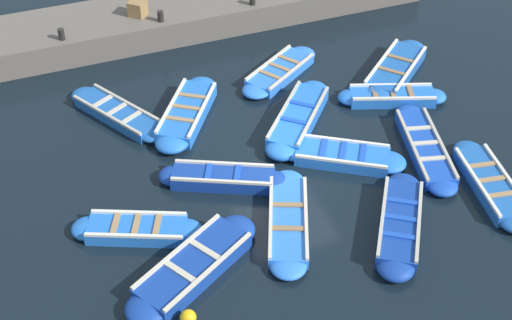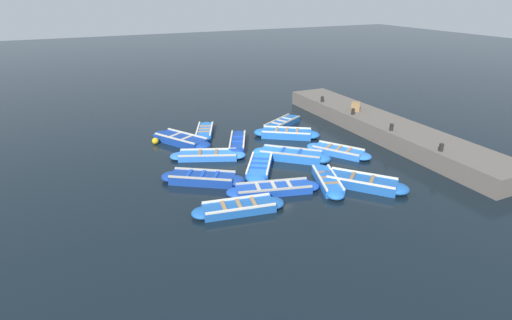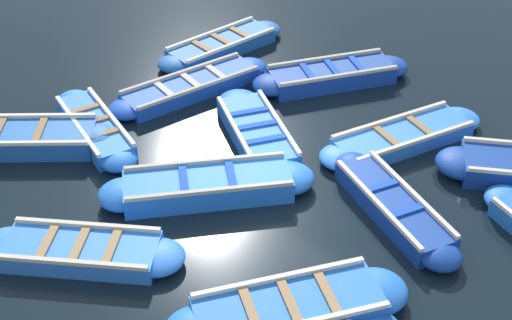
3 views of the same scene
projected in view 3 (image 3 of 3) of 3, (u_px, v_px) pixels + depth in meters
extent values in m
plane|color=black|center=(285.00, 184.00, 12.85)|extent=(120.00, 120.00, 0.00)
cube|color=#1947B7|center=(191.00, 87.00, 15.35)|extent=(3.16, 1.60, 0.30)
ellipsoid|color=#1947B7|center=(248.00, 67.00, 16.07)|extent=(0.98, 0.96, 0.30)
ellipsoid|color=#1947B7|center=(128.00, 109.00, 14.63)|extent=(0.98, 0.96, 0.30)
cube|color=#B2AD9E|center=(181.00, 73.00, 15.49)|extent=(2.90, 0.84, 0.07)
cube|color=#B2AD9E|center=(200.00, 87.00, 14.99)|extent=(2.90, 0.84, 0.07)
cube|color=beige|center=(216.00, 72.00, 15.55)|extent=(0.33, 0.76, 0.04)
cube|color=beige|center=(190.00, 80.00, 15.25)|extent=(0.33, 0.76, 0.04)
cube|color=beige|center=(164.00, 89.00, 14.95)|extent=(0.33, 0.76, 0.04)
cube|color=navy|center=(332.00, 76.00, 15.68)|extent=(2.80, 2.28, 0.37)
ellipsoid|color=navy|center=(388.00, 67.00, 16.01)|extent=(1.20, 1.19, 0.37)
ellipsoid|color=navy|center=(272.00, 85.00, 15.36)|extent=(1.20, 1.19, 0.37)
cube|color=#B2AD9E|center=(325.00, 58.00, 15.88)|extent=(2.29, 1.55, 0.07)
cube|color=#B2AD9E|center=(340.00, 76.00, 15.23)|extent=(2.29, 1.55, 0.07)
cube|color=#1947B7|center=(357.00, 64.00, 15.70)|extent=(0.56, 0.75, 0.04)
cube|color=#1947B7|center=(332.00, 67.00, 15.56)|extent=(0.56, 0.75, 0.04)
cube|color=#1947B7|center=(307.00, 71.00, 15.43)|extent=(0.56, 0.75, 0.04)
cube|color=blue|center=(81.00, 251.00, 11.22)|extent=(2.13, 2.55, 0.29)
ellipsoid|color=blue|center=(157.00, 257.00, 11.11)|extent=(1.21, 1.22, 0.29)
ellipsoid|color=blue|center=(7.00, 246.00, 11.32)|extent=(1.21, 1.22, 0.29)
cube|color=beige|center=(88.00, 225.00, 11.45)|extent=(1.38, 2.04, 0.07)
cube|color=beige|center=(71.00, 262.00, 10.76)|extent=(1.38, 2.04, 0.07)
cube|color=#9E7A51|center=(112.00, 246.00, 11.07)|extent=(0.77, 0.57, 0.04)
cube|color=#9E7A51|center=(80.00, 244.00, 11.12)|extent=(0.77, 0.57, 0.04)
cube|color=#9E7A51|center=(47.00, 241.00, 11.16)|extent=(0.77, 0.57, 0.04)
cube|color=blue|center=(402.00, 138.00, 13.80)|extent=(2.92, 1.92, 0.28)
ellipsoid|color=blue|center=(458.00, 119.00, 14.32)|extent=(1.13, 1.11, 0.28)
ellipsoid|color=blue|center=(342.00, 157.00, 13.28)|extent=(1.13, 1.11, 0.28)
cube|color=beige|center=(390.00, 120.00, 14.00)|extent=(2.55, 1.13, 0.07)
cube|color=beige|center=(417.00, 141.00, 13.40)|extent=(2.55, 1.13, 0.07)
cube|color=olive|center=(420.00, 125.00, 13.85)|extent=(0.44, 0.80, 0.04)
cube|color=olive|center=(387.00, 136.00, 13.56)|extent=(0.44, 0.80, 0.04)
cube|color=#1E59AD|center=(221.00, 46.00, 16.91)|extent=(2.77, 1.32, 0.31)
ellipsoid|color=#1E59AD|center=(264.00, 30.00, 17.61)|extent=(0.97, 0.95, 0.31)
ellipsoid|color=#1E59AD|center=(176.00, 63.00, 16.21)|extent=(0.97, 0.95, 0.31)
cube|color=silver|center=(211.00, 33.00, 17.04)|extent=(2.58, 0.52, 0.07)
cube|color=silver|center=(232.00, 45.00, 16.55)|extent=(2.58, 0.52, 0.07)
cube|color=#9E7A51|center=(240.00, 32.00, 17.10)|extent=(0.27, 0.79, 0.04)
cube|color=#9E7A51|center=(221.00, 39.00, 16.80)|extent=(0.27, 0.79, 0.04)
cube|color=#9E7A51|center=(202.00, 46.00, 16.51)|extent=(0.27, 0.79, 0.04)
cube|color=blue|center=(257.00, 133.00, 13.91)|extent=(2.11, 2.57, 0.31)
ellipsoid|color=blue|center=(239.00, 102.00, 14.85)|extent=(1.23, 1.24, 0.31)
ellipsoid|color=blue|center=(278.00, 168.00, 12.98)|extent=(1.23, 1.24, 0.31)
cube|color=silver|center=(235.00, 128.00, 13.69)|extent=(1.34, 2.06, 0.07)
cube|color=silver|center=(278.00, 121.00, 13.91)|extent=(1.34, 2.06, 0.07)
cube|color=#1947B7|center=(249.00, 112.00, 14.21)|extent=(0.79, 0.57, 0.04)
cube|color=#1947B7|center=(257.00, 125.00, 13.81)|extent=(0.79, 0.57, 0.04)
cube|color=#1947B7|center=(265.00, 139.00, 13.41)|extent=(0.79, 0.57, 0.04)
ellipsoid|color=blue|center=(507.00, 200.00, 12.23)|extent=(1.02, 1.04, 0.31)
cube|color=#1E59AD|center=(21.00, 139.00, 13.68)|extent=(2.61, 2.80, 0.37)
ellipsoid|color=#1E59AD|center=(94.00, 138.00, 13.70)|extent=(1.35, 1.36, 0.37)
cube|color=silver|center=(25.00, 116.00, 13.94)|extent=(1.86, 2.14, 0.07)
cube|color=silver|center=(12.00, 143.00, 13.17)|extent=(1.86, 2.14, 0.07)
cube|color=olive|center=(40.00, 130.00, 13.57)|extent=(0.78, 0.70, 0.04)
ellipsoid|color=navy|center=(462.00, 163.00, 13.03)|extent=(1.31, 1.32, 0.39)
cube|color=blue|center=(95.00, 128.00, 14.03)|extent=(1.55, 2.57, 0.31)
ellipsoid|color=blue|center=(74.00, 100.00, 14.89)|extent=(0.91, 0.92, 0.31)
ellipsoid|color=blue|center=(119.00, 160.00, 13.18)|extent=(0.91, 0.92, 0.31)
cube|color=silver|center=(77.00, 125.00, 13.78)|extent=(0.88, 2.30, 0.07)
cube|color=silver|center=(110.00, 115.00, 14.06)|extent=(0.88, 2.30, 0.07)
cube|color=olive|center=(85.00, 109.00, 14.29)|extent=(0.68, 0.36, 0.04)
cube|color=olive|center=(94.00, 121.00, 13.93)|extent=(0.68, 0.36, 0.04)
cube|color=olive|center=(104.00, 134.00, 13.57)|extent=(0.68, 0.36, 0.04)
cube|color=blue|center=(208.00, 186.00, 12.48)|extent=(2.82, 2.63, 0.39)
ellipsoid|color=blue|center=(290.00, 178.00, 12.67)|extent=(1.24, 1.24, 0.39)
ellipsoid|color=blue|center=(124.00, 195.00, 12.29)|extent=(1.24, 1.24, 0.39)
cube|color=#B2AD9E|center=(205.00, 161.00, 12.69)|extent=(2.21, 1.94, 0.07)
cube|color=#B2AD9E|center=(210.00, 191.00, 12.00)|extent=(2.21, 1.94, 0.07)
cube|color=#1947B7|center=(231.00, 174.00, 12.40)|extent=(0.65, 0.72, 0.04)
cube|color=#1947B7|center=(184.00, 179.00, 12.30)|extent=(0.65, 0.72, 0.04)
cube|color=navy|center=(393.00, 207.00, 12.06)|extent=(1.81, 2.67, 0.35)
ellipsoid|color=navy|center=(353.00, 165.00, 13.01)|extent=(0.95, 0.96, 0.35)
ellipsoid|color=navy|center=(440.00, 255.00, 11.11)|extent=(0.95, 0.96, 0.35)
cube|color=beige|center=(377.00, 203.00, 11.82)|extent=(1.17, 2.33, 0.07)
cube|color=beige|center=(412.00, 192.00, 12.06)|extent=(1.17, 2.33, 0.07)
cube|color=#1947B7|center=(382.00, 186.00, 12.22)|extent=(0.67, 0.42, 0.04)
cube|color=#1947B7|center=(407.00, 211.00, 11.68)|extent=(0.67, 0.42, 0.04)
cube|color=blue|center=(289.00, 311.00, 10.17)|extent=(2.80, 2.34, 0.37)
ellipsoid|color=blue|center=(376.00, 291.00, 10.48)|extent=(1.30, 1.30, 0.37)
cube|color=silver|center=(279.00, 277.00, 10.40)|extent=(2.24, 1.55, 0.07)
cube|color=#9E7A51|center=(327.00, 292.00, 10.18)|extent=(0.61, 0.81, 0.04)
cube|color=#9E7A51|center=(289.00, 301.00, 10.05)|extent=(0.61, 0.81, 0.04)
cube|color=#9E7A51|center=(250.00, 309.00, 9.92)|extent=(0.61, 0.81, 0.04)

